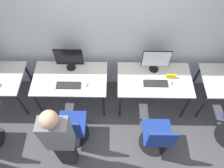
{
  "coord_description": "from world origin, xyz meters",
  "views": [
    {
      "loc": [
        0.03,
        -1.74,
        3.64
      ],
      "look_at": [
        0.0,
        0.14,
        0.89
      ],
      "focal_mm": 35.0,
      "sensor_mm": 36.0,
      "label": 1
    }
  ],
  "objects": [
    {
      "name": "keyboard_left",
      "position": [
        -0.7,
        0.2,
        0.75
      ],
      "size": [
        0.39,
        0.14,
        0.02
      ],
      "color": "#262628",
      "rests_on": "desk_left"
    },
    {
      "name": "desk_right",
      "position": [
        0.7,
        0.35,
        0.66
      ],
      "size": [
        1.22,
        0.7,
        0.74
      ],
      "color": "silver",
      "rests_on": "ground_plane"
    },
    {
      "name": "ground_plane",
      "position": [
        0.0,
        0.0,
        0.0
      ],
      "size": [
        20.0,
        20.0,
        0.0
      ],
      "primitive_type": "plane",
      "color": "#4C4C51"
    },
    {
      "name": "wall_back",
      "position": [
        0.0,
        0.83,
        1.4
      ],
      "size": [
        12.0,
        0.05,
        2.8
      ],
      "color": "silver",
      "rests_on": "ground_plane"
    },
    {
      "name": "mouse_left",
      "position": [
        -0.42,
        0.22,
        0.76
      ],
      "size": [
        0.06,
        0.09,
        0.03
      ],
      "color": "silver",
      "rests_on": "desk_left"
    },
    {
      "name": "desk_left",
      "position": [
        -0.7,
        0.35,
        0.66
      ],
      "size": [
        1.22,
        0.7,
        0.74
      ],
      "color": "silver",
      "rests_on": "ground_plane"
    },
    {
      "name": "mouse_right",
      "position": [
        0.94,
        0.29,
        0.76
      ],
      "size": [
        0.06,
        0.09,
        0.03
      ],
      "color": "silver",
      "rests_on": "desk_right"
    },
    {
      "name": "office_chair_right",
      "position": [
        0.7,
        -0.51,
        0.37
      ],
      "size": [
        0.48,
        0.48,
        0.91
      ],
      "color": "black",
      "rests_on": "ground_plane"
    },
    {
      "name": "office_chair_left",
      "position": [
        -0.63,
        -0.38,
        0.37
      ],
      "size": [
        0.48,
        0.48,
        0.91
      ],
      "color": "black",
      "rests_on": "ground_plane"
    },
    {
      "name": "monitor_left",
      "position": [
        -0.7,
        0.57,
        0.98
      ],
      "size": [
        0.46,
        0.16,
        0.44
      ],
      "color": "black",
      "rests_on": "desk_left"
    },
    {
      "name": "keyboard_right",
      "position": [
        0.7,
        0.26,
        0.75
      ],
      "size": [
        0.39,
        0.14,
        0.02
      ],
      "color": "#262628",
      "rests_on": "desk_right"
    },
    {
      "name": "placard_right",
      "position": [
        0.97,
        0.39,
        0.78
      ],
      "size": [
        0.16,
        0.03,
        0.08
      ],
      "color": "yellow",
      "rests_on": "desk_right"
    },
    {
      "name": "monitor_right",
      "position": [
        0.7,
        0.55,
        0.98
      ],
      "size": [
        0.46,
        0.16,
        0.44
      ],
      "color": "black",
      "rests_on": "desk_right"
    },
    {
      "name": "person_left",
      "position": [
        -0.67,
        -0.74,
        0.87
      ],
      "size": [
        0.36,
        0.21,
        1.6
      ],
      "color": "#232328",
      "rests_on": "ground_plane"
    }
  ]
}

